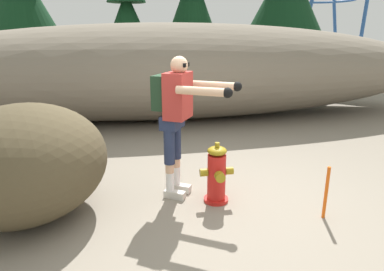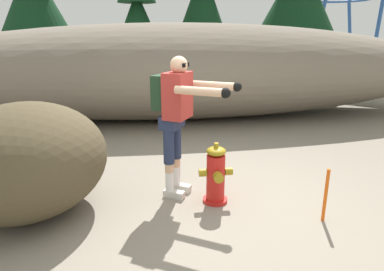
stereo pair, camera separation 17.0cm
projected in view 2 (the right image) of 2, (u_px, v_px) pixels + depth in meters
ground_plane at (217, 205)px, 4.04m from camera, size 56.00×56.00×0.04m
dirt_embankment at (181, 71)px, 7.89m from camera, size 13.21×3.20×2.16m
fire_hydrant at (216, 175)px, 3.99m from camera, size 0.40×0.35×0.74m
utility_worker at (177, 110)px, 3.96m from camera, size 1.03×0.83×1.70m
boulder_large at (27, 161)px, 3.66m from camera, size 2.34×2.34×1.26m
pine_tree_left at (137, 13)px, 10.39m from camera, size 1.81×1.81×4.57m
survey_stake at (326, 195)px, 3.60m from camera, size 0.04×0.04×0.60m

